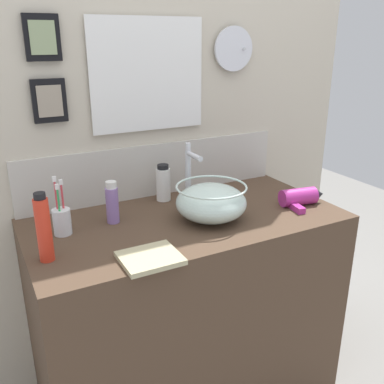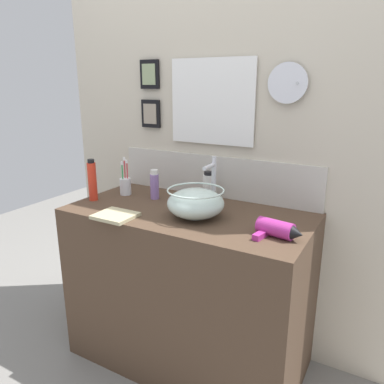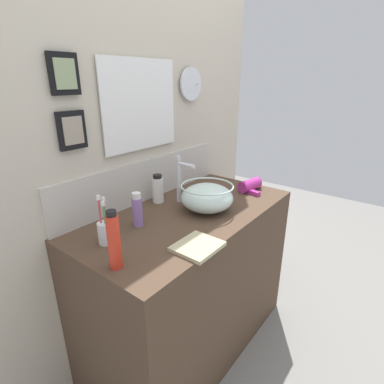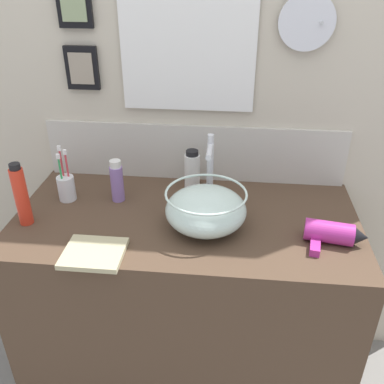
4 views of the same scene
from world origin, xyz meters
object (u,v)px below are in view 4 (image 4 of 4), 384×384
faucet (210,165)px  lotion_bottle (21,195)px  hair_drier (333,234)px  toothbrush_cup (66,187)px  spray_bottle (117,181)px  shampoo_bottle (193,170)px  hand_towel (94,253)px  glass_bowl_sink (206,209)px

faucet → lotion_bottle: bearing=-160.9°
hair_drier → toothbrush_cup: size_ratio=0.96×
faucet → toothbrush_cup: bearing=-175.3°
toothbrush_cup → spray_bottle: (0.19, 0.02, 0.03)m
faucet → lotion_bottle: size_ratio=1.16×
toothbrush_cup → lotion_bottle: bearing=-116.5°
toothbrush_cup → shampoo_bottle: (0.45, 0.14, 0.02)m
faucet → hair_drier: 0.47m
faucet → toothbrush_cup: size_ratio=1.22×
hair_drier → hand_towel: size_ratio=1.10×
hand_towel → toothbrush_cup: bearing=121.8°
faucet → hand_towel: (-0.32, -0.36, -0.14)m
glass_bowl_sink → shampoo_bottle: shampoo_bottle is taller
spray_bottle → lotion_bottle: bearing=-146.1°
hair_drier → glass_bowl_sink: bearing=173.9°
hair_drier → lotion_bottle: lotion_bottle is taller
glass_bowl_sink → hair_drier: glass_bowl_sink is taller
faucet → spray_bottle: size_ratio=1.60×
lotion_bottle → spray_bottle: 0.32m
faucet → hair_drier: bearing=-28.4°
glass_bowl_sink → spray_bottle: spray_bottle is taller
toothbrush_cup → hand_towel: size_ratio=1.15×
lotion_bottle → shampoo_bottle: bearing=29.7°
faucet → spray_bottle: bearing=-175.4°
hand_towel → hair_drier: bearing=11.0°
toothbrush_cup → hand_towel: 0.37m
hair_drier → lotion_bottle: 1.00m
hair_drier → lotion_bottle: (-1.00, 0.01, 0.07)m
glass_bowl_sink → shampoo_bottle: 0.28m
hair_drier → spray_bottle: 0.76m
shampoo_bottle → hand_towel: shampoo_bottle is taller
lotion_bottle → hand_towel: (0.28, -0.15, -0.10)m
shampoo_bottle → spray_bottle: size_ratio=0.97×
lotion_bottle → spray_bottle: size_ratio=1.39×
lotion_bottle → glass_bowl_sink: bearing=3.2°
hair_drier → spray_bottle: bearing=165.5°
shampoo_bottle → spray_bottle: 0.29m
shampoo_bottle → lotion_bottle: bearing=-150.3°
glass_bowl_sink → toothbrush_cup: toothbrush_cup is taller
glass_bowl_sink → shampoo_bottle: (-0.07, 0.27, 0.00)m
lotion_bottle → spray_bottle: (0.27, 0.18, -0.03)m
toothbrush_cup → hand_towel: (0.20, -0.31, -0.04)m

